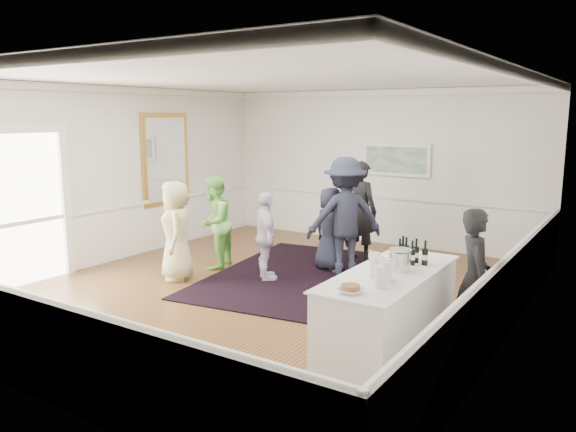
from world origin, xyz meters
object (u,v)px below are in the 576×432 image
Objects in this scene: guest_lilac at (266,236)px; guest_navy at (330,229)px; bartender at (475,278)px; guest_dark_a at (345,216)px; serving_table at (389,311)px; guest_dark_b at (361,211)px; guest_tan at (176,231)px; nut_bowl at (351,289)px; guest_green at (214,222)px; ice_bucket at (400,260)px.

guest_lilac is 1.00× the size of guest_navy.
bartender is 3.26m from guest_dark_a.
serving_table is 1.25× the size of guest_dark_b.
bartender reaches higher than guest_navy.
guest_lilac is (1.24, 0.77, -0.09)m from guest_tan.
serving_table is at bearing 82.76° from guest_dark_a.
bartender is (0.76, 0.68, 0.35)m from serving_table.
guest_lilac is at bearing 138.44° from nut_bowl.
guest_dark_b is (0.72, 2.03, 0.20)m from guest_lilac.
guest_green is 0.82× the size of guest_dark_a.
guest_tan is at bearing 157.18° from nut_bowl.
guest_tan is at bearing 61.85° from guest_navy.
nut_bowl is at bearing -176.73° from guest_lilac.
guest_tan is 1.46m from guest_lilac.
guest_lilac is 0.79× the size of guest_dark_b.
guest_navy is (-0.15, -0.90, -0.20)m from guest_dark_b.
ice_bucket reaches higher than serving_table.
guest_tan is 0.82× the size of guest_dark_a.
guest_dark_a is (2.11, 0.89, 0.18)m from guest_green.
guest_dark_b reaches higher than guest_navy.
bartender is 4.06m from guest_dark_b.
guest_green is at bearing 131.83° from guest_tan.
bartender is 4.82m from guest_tan.
nut_bowl is (-0.10, -1.04, -0.08)m from ice_bucket.
bartender is at bearing 146.40° from guest_dark_b.
guest_green reaches higher than guest_navy.
ice_bucket is (1.96, -2.43, 0.05)m from guest_dark_a.
guest_navy reaches higher than serving_table.
guest_dark_a is at bearing -87.32° from guest_lilac.
guest_dark_a is at bearing 176.68° from guest_navy.
guest_navy is at bearing -62.81° from guest_dark_a.
bartender is 1.00× the size of guest_green.
serving_table is 1.41× the size of bartender.
guest_dark_a is at bearing 84.34° from guest_tan.
nut_bowl is at bearing 137.14° from guest_navy.
serving_table is 9.25× the size of nut_bowl.
guest_lilac is 3.72m from nut_bowl.
guest_dark_b is (-0.19, 1.02, -0.07)m from guest_dark_a.
guest_navy is at bearing 28.84° from bartender.
guest_tan reaches higher than guest_lilac.
bartender is at bearing 100.99° from guest_dark_a.
serving_table is 4.17m from guest_dark_b.
guest_tan reaches higher than nut_bowl.
nut_bowl is at bearing -95.43° from ice_bucket.
guest_navy reaches higher than nut_bowl.
guest_tan is at bearing 61.34° from bartender.
bartender is 1.00× the size of guest_tan.
guest_tan is 1.13× the size of guest_navy.
guest_tan is at bearing 76.62° from guest_lilac.
guest_lilac reaches higher than ice_bucket.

